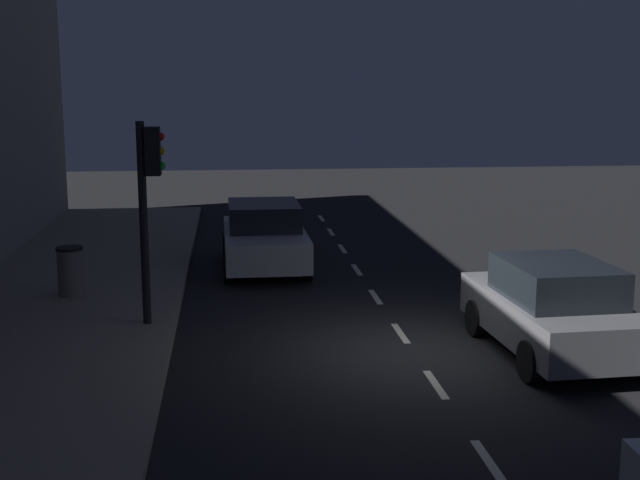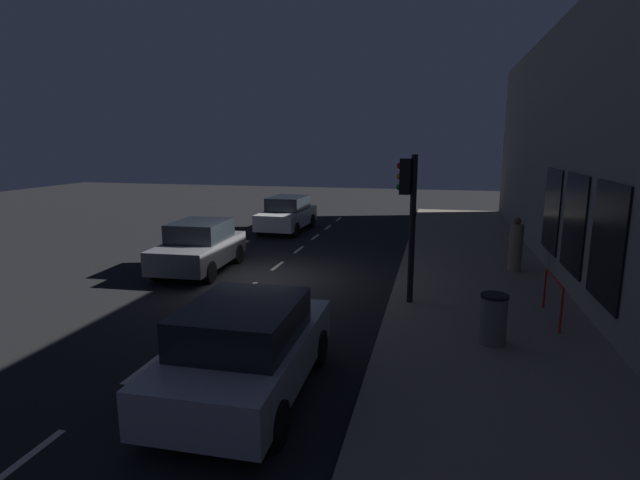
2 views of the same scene
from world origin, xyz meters
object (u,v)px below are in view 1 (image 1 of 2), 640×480
at_px(traffic_light, 149,188).
at_px(trash_bin, 71,271).
at_px(parked_car_0, 552,309).
at_px(parked_car_2, 264,236).

distance_m(traffic_light, trash_bin, 3.47).
bearing_deg(parked_car_0, parked_car_2, 118.97).
bearing_deg(parked_car_2, parked_car_0, 121.13).
distance_m(parked_car_0, parked_car_2, 8.29).
bearing_deg(trash_bin, parked_car_2, -146.01).
xyz_separation_m(parked_car_0, parked_car_2, (4.38, -7.04, 0.00)).
bearing_deg(parked_car_0, traffic_light, 159.48).
bearing_deg(trash_bin, traffic_light, 129.55).
bearing_deg(trash_bin, parked_car_0, 152.92).
bearing_deg(parked_car_2, traffic_light, 65.15).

